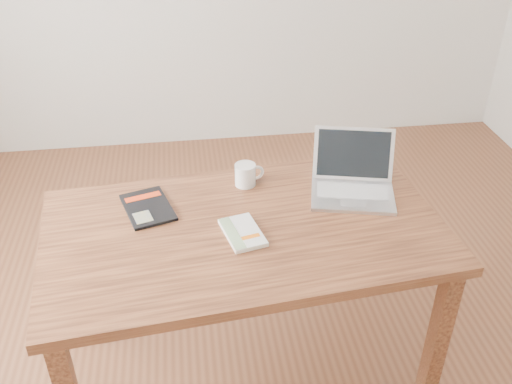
{
  "coord_description": "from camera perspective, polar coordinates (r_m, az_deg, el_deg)",
  "views": [
    {
      "loc": [
        -0.29,
        -1.73,
        1.94
      ],
      "look_at": [
        -0.06,
        -0.06,
        0.85
      ],
      "focal_mm": 40.0,
      "sensor_mm": 36.0,
      "label": 1
    }
  ],
  "objects": [
    {
      "name": "desk",
      "position": [
        2.06,
        -1.15,
        -5.43
      ],
      "size": [
        1.47,
        0.93,
        0.75
      ],
      "rotation": [
        0.0,
        0.0,
        0.1
      ],
      "color": "#542D19",
      "rests_on": "ground"
    },
    {
      "name": "room",
      "position": [
        1.84,
        -0.46,
        14.37
      ],
      "size": [
        4.04,
        4.04,
        2.7
      ],
      "color": "#58321E",
      "rests_on": "ground"
    },
    {
      "name": "black_guidebook",
      "position": [
        2.13,
        -10.78,
        -1.52
      ],
      "size": [
        0.22,
        0.27,
        0.01
      ],
      "rotation": [
        0.0,
        0.0,
        0.29
      ],
      "color": "black",
      "rests_on": "desk"
    },
    {
      "name": "coffee_mug",
      "position": [
        2.22,
        -1.01,
        1.79
      ],
      "size": [
        0.12,
        0.08,
        0.09
      ],
      "rotation": [
        0.0,
        0.0,
        0.21
      ],
      "color": "white",
      "rests_on": "desk"
    },
    {
      "name": "white_guidebook",
      "position": [
        1.97,
        -1.36,
        -4.08
      ],
      "size": [
        0.16,
        0.21,
        0.02
      ],
      "rotation": [
        0.0,
        0.0,
        0.23
      ],
      "color": "silver",
      "rests_on": "desk"
    },
    {
      "name": "laptop",
      "position": [
        2.21,
        9.67,
        1.16
      ],
      "size": [
        0.37,
        0.36,
        0.21
      ],
      "rotation": [
        0.0,
        0.0,
        -0.24
      ],
      "color": "silver",
      "rests_on": "desk"
    }
  ]
}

